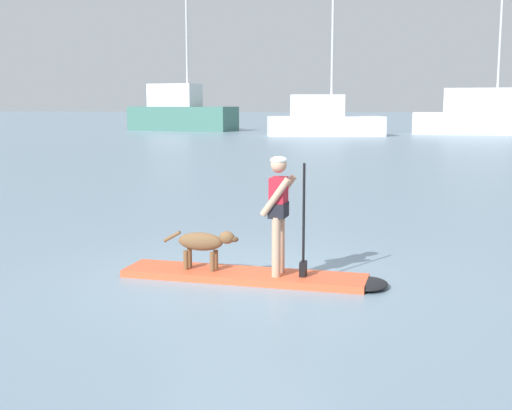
{
  "coord_description": "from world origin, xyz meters",
  "views": [
    {
      "loc": [
        1.74,
        -8.97,
        2.43
      ],
      "look_at": [
        0.0,
        1.0,
        0.9
      ],
      "focal_mm": 47.08,
      "sensor_mm": 36.0,
      "label": 1
    }
  ],
  "objects": [
    {
      "name": "moored_boat_center",
      "position": [
        -2.06,
        42.85,
        1.21
      ],
      "size": [
        9.2,
        4.65,
        10.74
      ],
      "color": "white",
      "rests_on": "ground_plane"
    },
    {
      "name": "dog",
      "position": [
        -0.58,
        0.05,
        0.48
      ],
      "size": [
        1.13,
        0.28,
        0.57
      ],
      "color": "brown",
      "rests_on": "paddleboard"
    },
    {
      "name": "moored_boat_far_starboard",
      "position": [
        -15.81,
        51.39,
        1.63
      ],
      "size": [
        10.32,
        5.54,
        12.53
      ],
      "color": "#3F7266",
      "rests_on": "ground_plane"
    },
    {
      "name": "paddleboard",
      "position": [
        0.23,
        -0.02,
        0.05
      ],
      "size": [
        3.75,
        1.05,
        0.1
      ],
      "color": "#E55933",
      "rests_on": "ground_plane"
    },
    {
      "name": "moored_boat_far_port",
      "position": [
        10.63,
        47.89,
        1.4
      ],
      "size": [
        12.09,
        4.61,
        11.93
      ],
      "color": "white",
      "rests_on": "ground_plane"
    },
    {
      "name": "person_paddler",
      "position": [
        0.51,
        -0.04,
        1.05
      ],
      "size": [
        0.63,
        0.5,
        1.63
      ],
      "color": "tan",
      "rests_on": "paddleboard"
    },
    {
      "name": "ground_plane",
      "position": [
        0.0,
        0.0,
        0.0
      ],
      "size": [
        400.0,
        400.0,
        0.0
      ],
      "primitive_type": "plane",
      "color": "gray"
    }
  ]
}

